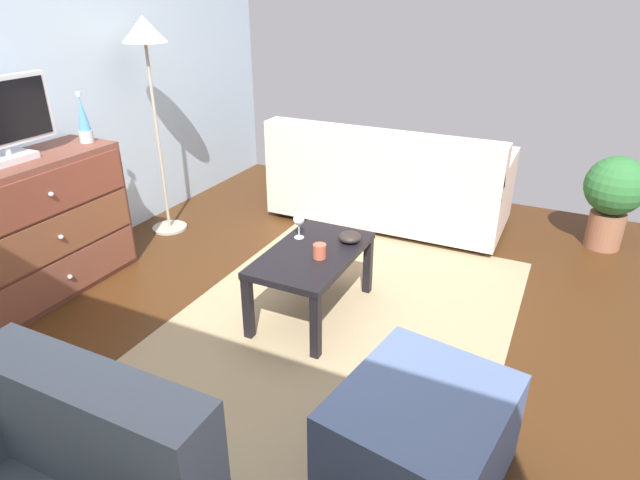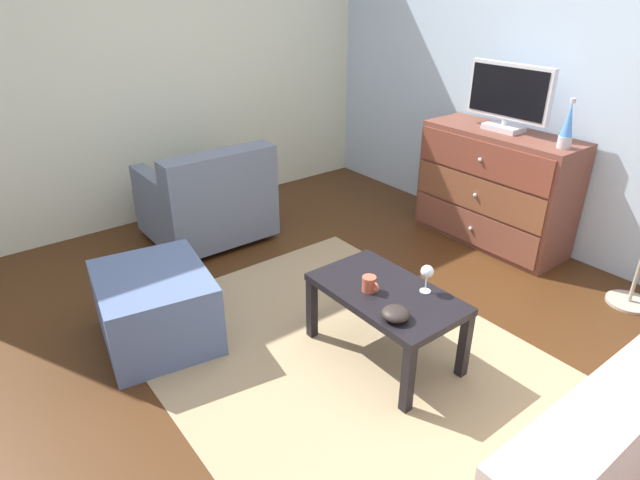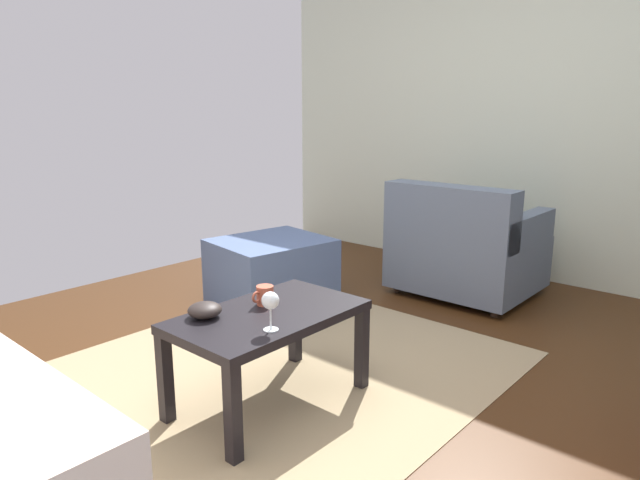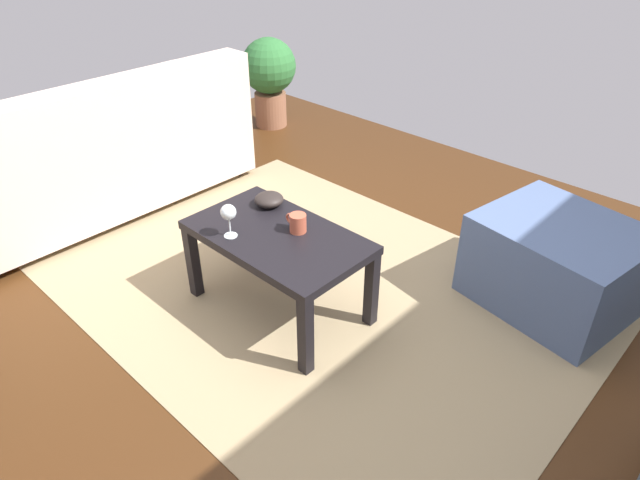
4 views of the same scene
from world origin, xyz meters
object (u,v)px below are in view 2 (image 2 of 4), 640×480
Objects in this scene: coffee_table at (386,300)px; ottoman at (156,307)px; lava_lamp at (568,126)px; wine_glass at (427,272)px; tv at (508,96)px; bowl_decorative at (396,314)px; dresser at (495,188)px; mug at (369,284)px; armchair at (208,201)px.

ottoman reaches higher than coffee_table.
lava_lamp is 0.47× the size of ottoman.
wine_glass is (0.18, -1.49, -0.50)m from lava_lamp.
tv is 2.14m from bowl_decorative.
dresser is 2.67m from ottoman.
armchair is (-1.89, -0.00, -0.14)m from mug.
dresser is 1.44× the size of coffee_table.
lava_lamp is 1.59m from wine_glass.
mug is (0.49, -1.77, 0.02)m from dresser.
tv is 0.53m from lava_lamp.
tv is 0.95× the size of ottoman.
coffee_table is 1.32m from ottoman.
dresser is at bearing 107.63° from coffee_table.
lava_lamp is 2.10× the size of wine_glass.
armchair is 1.34m from ottoman.
mug is at bearing 0.05° from armchair.
wine_glass is 0.31m from mug.
lava_lamp reaches higher than dresser.
dresser is 10.47× the size of mug.
tv is 2.41m from armchair.
bowl_decorative is (0.08, -0.31, -0.08)m from wine_glass.
wine_glass is 0.22× the size of ottoman.
bowl_decorative is (0.75, -1.84, 0.01)m from dresser.
ottoman is (-0.87, -0.86, -0.25)m from mug.
dresser reaches higher than wine_glass.
armchair is (-1.38, -1.80, -0.82)m from tv.
bowl_decorative is at bearing -81.85° from lava_lamp.
ottoman is at bearing -108.72° from lava_lamp.
bowl_decorative is at bearing 34.85° from ottoman.
tv is 2.84m from ottoman.
armchair reaches higher than ottoman.
dresser is at bearing 51.69° from armchair.
ottoman is (-1.14, -0.79, -0.24)m from bowl_decorative.
bowl_decorative is (0.78, -1.87, -0.69)m from tv.
dresser is 1.99m from bowl_decorative.
lava_lamp reaches higher than mug.
dresser is at bearing 112.26° from bowl_decorative.
tv reaches higher than lava_lamp.
mug is (-0.19, -0.23, -0.07)m from wine_glass.
dresser is at bearing 81.76° from ottoman.
ottoman is at bearing -134.34° from coffee_table.
armchair is (-1.94, -0.08, -0.04)m from coffee_table.
coffee_table is at bearing -72.37° from dresser.
armchair is at bearing -137.65° from lava_lamp.
dresser is 8.50× the size of bowl_decorative.
armchair is 1.26× the size of ottoman.
coffee_table is 5.28× the size of wine_glass.
mug is (-0.01, -1.73, -0.57)m from lava_lamp.
bowl_decorative is (0.22, -0.15, 0.09)m from coffee_table.
mug is at bearing 44.92° from ottoman.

